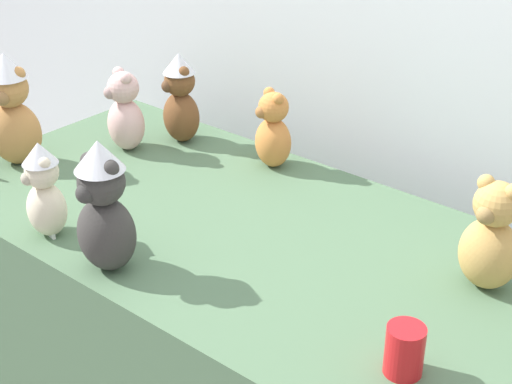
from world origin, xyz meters
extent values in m
cube|color=#4C6B4C|center=(0.00, 0.25, 0.35)|extent=(1.93, 0.90, 0.71)
ellipsoid|color=#D17F3D|center=(-0.22, 0.59, 0.79)|extent=(0.16, 0.15, 0.16)
sphere|color=#D17F3D|center=(-0.22, 0.59, 0.90)|extent=(0.09, 0.09, 0.09)
sphere|color=#D17F3D|center=(-0.25, 0.61, 0.94)|extent=(0.04, 0.04, 0.04)
sphere|color=#D17F3D|center=(-0.19, 0.58, 0.94)|extent=(0.04, 0.04, 0.04)
sphere|color=#A06536|center=(-0.24, 0.56, 0.89)|extent=(0.04, 0.04, 0.04)
ellipsoid|color=tan|center=(0.57, 0.41, 0.80)|extent=(0.15, 0.13, 0.18)
sphere|color=tan|center=(0.57, 0.41, 0.93)|extent=(0.11, 0.11, 0.11)
sphere|color=tan|center=(0.54, 0.41, 0.97)|extent=(0.04, 0.04, 0.04)
sphere|color=olive|center=(0.57, 0.36, 0.92)|extent=(0.04, 0.04, 0.04)
ellipsoid|color=beige|center=(-0.41, -0.10, 0.78)|extent=(0.14, 0.13, 0.15)
sphere|color=beige|center=(-0.41, -0.10, 0.89)|extent=(0.09, 0.09, 0.09)
sphere|color=beige|center=(-0.44, -0.10, 0.93)|extent=(0.03, 0.03, 0.03)
sphere|color=beige|center=(-0.39, -0.11, 0.93)|extent=(0.03, 0.03, 0.03)
sphere|color=#ABA08A|center=(-0.42, -0.14, 0.88)|extent=(0.04, 0.04, 0.04)
cone|color=silver|center=(-0.41, -0.10, 0.94)|extent=(0.09, 0.09, 0.06)
ellipsoid|color=beige|center=(-0.66, 0.39, 0.79)|extent=(0.17, 0.16, 0.17)
sphere|color=beige|center=(-0.66, 0.39, 0.92)|extent=(0.10, 0.10, 0.10)
sphere|color=beige|center=(-0.69, 0.40, 0.96)|extent=(0.04, 0.04, 0.04)
sphere|color=beige|center=(-0.63, 0.38, 0.96)|extent=(0.04, 0.04, 0.04)
sphere|color=#A88783|center=(-0.68, 0.35, 0.91)|extent=(0.04, 0.04, 0.04)
ellipsoid|color=#383533|center=(-0.17, -0.11, 0.80)|extent=(0.16, 0.14, 0.19)
sphere|color=#383533|center=(-0.17, -0.11, 0.94)|extent=(0.11, 0.11, 0.11)
sphere|color=#383533|center=(-0.20, -0.11, 0.99)|extent=(0.04, 0.04, 0.04)
sphere|color=#383533|center=(-0.13, -0.11, 0.99)|extent=(0.04, 0.04, 0.04)
sphere|color=#32302E|center=(-0.17, -0.16, 0.93)|extent=(0.05, 0.05, 0.05)
cone|color=silver|center=(-0.17, -0.11, 1.01)|extent=(0.12, 0.12, 0.07)
ellipsoid|color=#B27A42|center=(-0.84, 0.10, 0.81)|extent=(0.21, 0.20, 0.20)
sphere|color=#B27A42|center=(-0.84, 0.10, 0.96)|extent=(0.12, 0.12, 0.12)
sphere|color=#B27A42|center=(-0.81, 0.12, 1.00)|extent=(0.04, 0.04, 0.04)
sphere|color=olive|center=(-0.82, 0.06, 0.94)|extent=(0.05, 0.05, 0.05)
cone|color=silver|center=(-0.84, 0.10, 1.03)|extent=(0.13, 0.13, 0.08)
ellipsoid|color=brown|center=(-0.57, 0.55, 0.79)|extent=(0.17, 0.15, 0.17)
sphere|color=brown|center=(-0.57, 0.55, 0.92)|extent=(0.10, 0.10, 0.10)
sphere|color=brown|center=(-0.60, 0.56, 0.96)|extent=(0.04, 0.04, 0.04)
sphere|color=brown|center=(-0.54, 0.54, 0.96)|extent=(0.04, 0.04, 0.04)
sphere|color=brown|center=(-0.58, 0.51, 0.91)|extent=(0.04, 0.04, 0.04)
cone|color=silver|center=(-0.57, 0.55, 0.98)|extent=(0.11, 0.11, 0.07)
cylinder|color=red|center=(0.58, 0.02, 0.76)|extent=(0.08, 0.08, 0.11)
cube|color=white|center=(-0.41, -0.11, 0.73)|extent=(0.07, 0.02, 0.05)
camera|label=1|loc=(1.13, -1.11, 1.77)|focal=54.52mm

